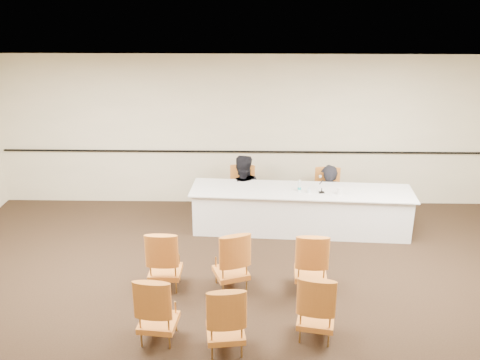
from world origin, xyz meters
name	(u,v)px	position (x,y,z in m)	size (l,w,h in m)	color
floor	(247,318)	(0.00, 0.00, 0.00)	(10.00, 10.00, 0.00)	black
ceiling	(248,100)	(0.00, 0.00, 3.00)	(10.00, 10.00, 0.00)	white
wall_back	(249,132)	(0.00, 4.00, 1.50)	(10.00, 0.04, 3.00)	#F0E5BD
wall_rail	(249,152)	(0.00, 3.96, 1.10)	(9.80, 0.04, 0.03)	black
panel_table	(301,210)	(0.95, 2.71, 0.40)	(3.94, 0.91, 0.79)	white
panelist_main	(327,205)	(1.49, 3.26, 0.26)	(0.60, 0.39, 1.64)	black
panelist_main_chair	(327,195)	(1.49, 3.26, 0.47)	(0.50, 0.50, 0.95)	#BA6121
panelist_second	(242,196)	(-0.13, 3.36, 0.39)	(0.80, 0.63, 1.65)	black
panelist_second_chair	(242,192)	(-0.13, 3.36, 0.47)	(0.50, 0.50, 0.95)	#BA6121
papers	(324,193)	(1.34, 2.59, 0.79)	(0.30, 0.22, 0.00)	silver
microphone	(322,185)	(1.29, 2.58, 0.93)	(0.10, 0.20, 0.29)	black
water_bottle	(300,186)	(0.90, 2.65, 0.90)	(0.07, 0.07, 0.22)	teal
drinking_glass	(309,190)	(1.07, 2.58, 0.84)	(0.06, 0.06, 0.10)	silver
coffee_cup	(339,191)	(1.58, 2.51, 0.85)	(0.08, 0.08, 0.12)	silver
aud_chair_front_left	(165,258)	(-1.22, 0.77, 0.47)	(0.50, 0.50, 0.95)	#BA6121
aud_chair_front_mid	(231,259)	(-0.24, 0.76, 0.47)	(0.50, 0.50, 0.95)	#BA6121
aud_chair_front_right	(311,260)	(0.93, 0.75, 0.47)	(0.50, 0.50, 0.95)	#BA6121
aud_chair_back_left	(158,307)	(-1.12, -0.47, 0.47)	(0.50, 0.50, 0.95)	#BA6121
aud_chair_back_mid	(225,317)	(-0.26, -0.66, 0.47)	(0.50, 0.50, 0.95)	#BA6121
aud_chair_back_right	(317,305)	(0.88, -0.38, 0.47)	(0.50, 0.50, 0.95)	#BA6121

